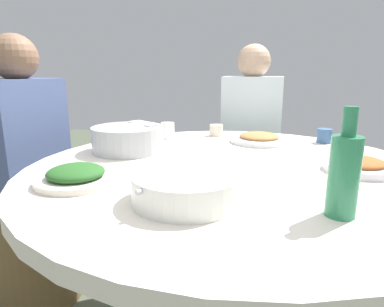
% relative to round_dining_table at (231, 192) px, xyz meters
% --- Properties ---
extents(round_dining_table, '(1.34, 1.34, 0.76)m').
position_rel_round_dining_table_xyz_m(round_dining_table, '(0.00, 0.00, 0.00)').
color(round_dining_table, '#99999E').
rests_on(round_dining_table, ground).
extents(rice_bowl, '(0.28, 0.28, 0.11)m').
position_rel_round_dining_table_xyz_m(rice_bowl, '(0.43, -0.07, 0.14)').
color(rice_bowl, '#B2B5BA').
rests_on(rice_bowl, round_dining_table).
extents(soup_bowl, '(0.26, 0.27, 0.07)m').
position_rel_round_dining_table_xyz_m(soup_bowl, '(0.03, 0.33, 0.12)').
color(soup_bowl, white).
rests_on(soup_bowl, round_dining_table).
extents(dish_stirfry, '(0.22, 0.22, 0.05)m').
position_rel_round_dining_table_xyz_m(dish_stirfry, '(-0.39, -0.09, 0.11)').
color(dish_stirfry, silver).
rests_on(dish_stirfry, round_dining_table).
extents(dish_tofu_braise, '(0.24, 0.24, 0.04)m').
position_rel_round_dining_table_xyz_m(dish_tofu_braise, '(-0.02, -0.41, 0.11)').
color(dish_tofu_braise, white).
rests_on(dish_tofu_braise, round_dining_table).
extents(dish_greens, '(0.23, 0.23, 0.05)m').
position_rel_round_dining_table_xyz_m(dish_greens, '(0.36, 0.32, 0.11)').
color(dish_greens, silver).
rests_on(dish_greens, round_dining_table).
extents(green_bottle, '(0.06, 0.06, 0.24)m').
position_rel_round_dining_table_xyz_m(green_bottle, '(-0.32, 0.29, 0.19)').
color(green_bottle, '#2D8054').
rests_on(green_bottle, round_dining_table).
extents(tea_cup_near, '(0.06, 0.06, 0.06)m').
position_rel_round_dining_table_xyz_m(tea_cup_near, '(-0.28, -0.51, 0.12)').
color(tea_cup_near, '#395D8C').
rests_on(tea_cup_near, round_dining_table).
extents(tea_cup_far, '(0.06, 0.06, 0.07)m').
position_rel_round_dining_table_xyz_m(tea_cup_far, '(0.39, -0.35, 0.13)').
color(tea_cup_far, white).
rests_on(tea_cup_far, round_dining_table).
extents(tea_cup_side, '(0.06, 0.06, 0.05)m').
position_rel_round_dining_table_xyz_m(tea_cup_side, '(0.20, -0.50, 0.12)').
color(tea_cup_side, beige).
rests_on(tea_cup_side, round_dining_table).
extents(stool_for_diner_left, '(0.38, 0.38, 0.45)m').
position_rel_round_dining_table_xyz_m(stool_for_diner_left, '(0.93, -0.03, -0.44)').
color(stool_for_diner_left, brown).
rests_on(stool_for_diner_left, ground).
extents(diner_left, '(0.35, 0.35, 0.76)m').
position_rel_round_dining_table_xyz_m(diner_left, '(0.93, -0.03, 0.10)').
color(diner_left, '#2D333D').
rests_on(diner_left, stool_for_diner_left).
extents(stool_for_diner_right, '(0.31, 0.31, 0.45)m').
position_rel_round_dining_table_xyz_m(stool_for_diner_right, '(0.12, -0.94, -0.44)').
color(stool_for_diner_right, brown).
rests_on(stool_for_diner_right, ground).
extents(diner_right, '(0.36, 0.38, 0.76)m').
position_rel_round_dining_table_xyz_m(diner_right, '(0.12, -0.94, 0.10)').
color(diner_right, '#2D333D').
rests_on(diner_right, stool_for_diner_right).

